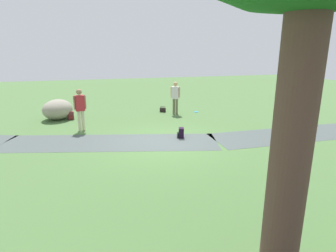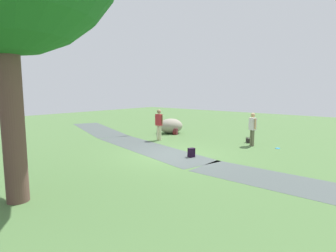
{
  "view_description": "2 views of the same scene",
  "coord_description": "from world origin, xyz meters",
  "px_view_note": "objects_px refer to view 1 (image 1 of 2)",
  "views": [
    {
      "loc": [
        2.48,
        9.79,
        3.4
      ],
      "look_at": [
        0.19,
        1.46,
        1.03
      ],
      "focal_mm": 30.16,
      "sensor_mm": 36.0,
      "label": 1
    },
    {
      "loc": [
        -7.9,
        9.59,
        2.99
      ],
      "look_at": [
        0.5,
        -0.34,
        1.26
      ],
      "focal_mm": 30.21,
      "sensor_mm": 36.0,
      "label": 2
    }
  ],
  "objects_px": {
    "woman_with_handbag": "(175,96)",
    "man_near_boulder": "(80,107)",
    "spare_backpack_on_lawn": "(181,133)",
    "backpack_by_boulder": "(71,116)",
    "frisbee_on_grass": "(196,112)",
    "lawn_boulder": "(58,109)",
    "handbag_on_grass": "(163,110)"
  },
  "relations": [
    {
      "from": "lawn_boulder",
      "to": "spare_backpack_on_lawn",
      "type": "height_order",
      "value": "lawn_boulder"
    },
    {
      "from": "handbag_on_grass",
      "to": "backpack_by_boulder",
      "type": "bearing_deg",
      "value": 5.37
    },
    {
      "from": "handbag_on_grass",
      "to": "spare_backpack_on_lawn",
      "type": "bearing_deg",
      "value": 84.23
    },
    {
      "from": "frisbee_on_grass",
      "to": "man_near_boulder",
      "type": "bearing_deg",
      "value": 19.62
    },
    {
      "from": "lawn_boulder",
      "to": "handbag_on_grass",
      "type": "bearing_deg",
      "value": -177.98
    },
    {
      "from": "woman_with_handbag",
      "to": "handbag_on_grass",
      "type": "height_order",
      "value": "woman_with_handbag"
    },
    {
      "from": "backpack_by_boulder",
      "to": "frisbee_on_grass",
      "type": "bearing_deg",
      "value": 179.71
    },
    {
      "from": "man_near_boulder",
      "to": "backpack_by_boulder",
      "type": "distance_m",
      "value": 2.43
    },
    {
      "from": "spare_backpack_on_lawn",
      "to": "frisbee_on_grass",
      "type": "height_order",
      "value": "spare_backpack_on_lawn"
    },
    {
      "from": "backpack_by_boulder",
      "to": "spare_backpack_on_lawn",
      "type": "distance_m",
      "value": 6.12
    },
    {
      "from": "woman_with_handbag",
      "to": "man_near_boulder",
      "type": "height_order",
      "value": "man_near_boulder"
    },
    {
      "from": "man_near_boulder",
      "to": "frisbee_on_grass",
      "type": "height_order",
      "value": "man_near_boulder"
    },
    {
      "from": "lawn_boulder",
      "to": "spare_backpack_on_lawn",
      "type": "bearing_deg",
      "value": 137.44
    },
    {
      "from": "woman_with_handbag",
      "to": "man_near_boulder",
      "type": "distance_m",
      "value": 5.18
    },
    {
      "from": "spare_backpack_on_lawn",
      "to": "frisbee_on_grass",
      "type": "bearing_deg",
      "value": -118.17
    },
    {
      "from": "lawn_boulder",
      "to": "backpack_by_boulder",
      "type": "height_order",
      "value": "lawn_boulder"
    },
    {
      "from": "man_near_boulder",
      "to": "lawn_boulder",
      "type": "bearing_deg",
      "value": -64.6
    },
    {
      "from": "lawn_boulder",
      "to": "spare_backpack_on_lawn",
      "type": "xyz_separation_m",
      "value": [
        -4.96,
        4.56,
        -0.3
      ]
    },
    {
      "from": "man_near_boulder",
      "to": "handbag_on_grass",
      "type": "distance_m",
      "value": 5.11
    },
    {
      "from": "woman_with_handbag",
      "to": "spare_backpack_on_lawn",
      "type": "relative_size",
      "value": 4.33
    },
    {
      "from": "woman_with_handbag",
      "to": "handbag_on_grass",
      "type": "xyz_separation_m",
      "value": [
        0.52,
        -0.68,
        -0.87
      ]
    },
    {
      "from": "spare_backpack_on_lawn",
      "to": "woman_with_handbag",
      "type": "bearing_deg",
      "value": -103.78
    },
    {
      "from": "backpack_by_boulder",
      "to": "spare_backpack_on_lawn",
      "type": "height_order",
      "value": "same"
    },
    {
      "from": "woman_with_handbag",
      "to": "backpack_by_boulder",
      "type": "bearing_deg",
      "value": -2.39
    },
    {
      "from": "handbag_on_grass",
      "to": "spare_backpack_on_lawn",
      "type": "height_order",
      "value": "spare_backpack_on_lawn"
    },
    {
      "from": "woman_with_handbag",
      "to": "backpack_by_boulder",
      "type": "xyz_separation_m",
      "value": [
        5.36,
        -0.22,
        -0.82
      ]
    },
    {
      "from": "handbag_on_grass",
      "to": "spare_backpack_on_lawn",
      "type": "distance_m",
      "value": 4.77
    },
    {
      "from": "woman_with_handbag",
      "to": "spare_backpack_on_lawn",
      "type": "height_order",
      "value": "woman_with_handbag"
    },
    {
      "from": "frisbee_on_grass",
      "to": "spare_backpack_on_lawn",
      "type": "bearing_deg",
      "value": 61.83
    },
    {
      "from": "man_near_boulder",
      "to": "spare_backpack_on_lawn",
      "type": "distance_m",
      "value": 4.42
    },
    {
      "from": "spare_backpack_on_lawn",
      "to": "man_near_boulder",
      "type": "bearing_deg",
      "value": -28.91
    },
    {
      "from": "backpack_by_boulder",
      "to": "handbag_on_grass",
      "type": "bearing_deg",
      "value": -174.63
    }
  ]
}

